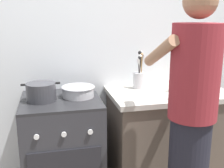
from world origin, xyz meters
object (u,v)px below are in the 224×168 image
at_px(spice_bottle, 171,86).
at_px(oil_bottle, 194,79).
at_px(person, 191,123).
at_px(mixing_bowl, 78,91).
at_px(stove_range, 63,152).
at_px(pot, 41,92).
at_px(utensil_crock, 139,77).

relative_size(spice_bottle, oil_bottle, 0.43).
bearing_deg(person, mixing_bowl, 136.07).
relative_size(stove_range, oil_bottle, 4.17).
bearing_deg(mixing_bowl, person, -43.93).
bearing_deg(spice_bottle, person, -102.83).
relative_size(pot, utensil_crock, 0.86).
distance_m(mixing_bowl, utensil_crock, 0.56).
bearing_deg(pot, mixing_bowl, 9.37).
height_order(spice_bottle, oil_bottle, oil_bottle).
height_order(pot, oil_bottle, oil_bottle).
height_order(utensil_crock, oil_bottle, utensil_crock).
relative_size(stove_range, spice_bottle, 9.64).
relative_size(stove_range, mixing_bowl, 3.45).
bearing_deg(person, pot, 148.21).
bearing_deg(utensil_crock, stove_range, -167.08).
bearing_deg(spice_bottle, mixing_bowl, 178.26).
height_order(mixing_bowl, oil_bottle, oil_bottle).
relative_size(pot, person, 0.17).
distance_m(spice_bottle, oil_bottle, 0.23).
height_order(stove_range, person, person).
xyz_separation_m(mixing_bowl, utensil_crock, (0.55, 0.13, 0.06)).
bearing_deg(stove_range, utensil_crock, 12.92).
xyz_separation_m(spice_bottle, person, (-0.13, -0.59, -0.09)).
relative_size(pot, mixing_bowl, 1.09).
relative_size(spice_bottle, person, 0.05).
bearing_deg(spice_bottle, stove_range, -179.94).
xyz_separation_m(pot, utensil_crock, (0.83, 0.18, 0.04)).
height_order(spice_bottle, person, person).
xyz_separation_m(pot, spice_bottle, (1.05, 0.02, -0.02)).
bearing_deg(pot, utensil_crock, 12.23).
distance_m(stove_range, mixing_bowl, 0.52).
relative_size(utensil_crock, oil_bottle, 1.52).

